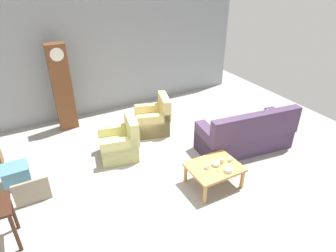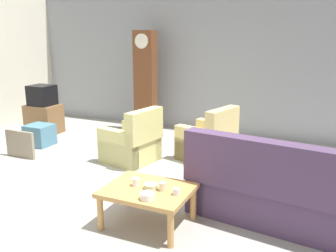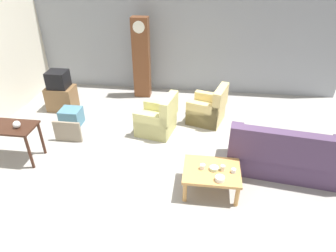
% 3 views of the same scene
% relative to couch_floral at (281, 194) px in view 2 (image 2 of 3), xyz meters
% --- Properties ---
extents(ground_plane, '(10.40, 10.40, 0.00)m').
position_rel_couch_floral_xyz_m(ground_plane, '(-2.14, -0.04, -0.36)').
color(ground_plane, '#999691').
extents(garage_door_wall, '(8.40, 0.16, 3.20)m').
position_rel_couch_floral_xyz_m(garage_door_wall, '(-2.14, 3.56, 1.24)').
color(garage_door_wall, gray).
rests_on(garage_door_wall, ground_plane).
extents(couch_floral, '(2.20, 1.14, 1.04)m').
position_rel_couch_floral_xyz_m(couch_floral, '(0.00, 0.00, 0.00)').
color(couch_floral, '#4C3856').
rests_on(couch_floral, ground_plane).
extents(armchair_olive_near, '(0.93, 0.90, 0.92)m').
position_rel_couch_floral_xyz_m(armchair_olive_near, '(-2.56, 1.09, -0.05)').
color(armchair_olive_near, '#CCC67A').
rests_on(armchair_olive_near, ground_plane).
extents(armchair_olive_far, '(0.97, 0.95, 0.92)m').
position_rel_couch_floral_xyz_m(armchair_olive_far, '(-1.44, 1.73, -0.05)').
color(armchair_olive_far, '#DBC37A').
rests_on(armchair_olive_far, ground_plane).
extents(coffee_table_wood, '(0.96, 0.76, 0.44)m').
position_rel_couch_floral_xyz_m(coffee_table_wood, '(-1.36, -0.66, 0.02)').
color(coffee_table_wood, tan).
rests_on(coffee_table_wood, ground_plane).
extents(grandfather_clock, '(0.44, 0.30, 2.15)m').
position_rel_couch_floral_xyz_m(grandfather_clock, '(-3.28, 2.97, 0.72)').
color(grandfather_clock, brown).
rests_on(grandfather_clock, ground_plane).
extents(tv_stand_cabinet, '(0.68, 0.52, 0.61)m').
position_rel_couch_floral_xyz_m(tv_stand_cabinet, '(-5.19, 1.90, -0.05)').
color(tv_stand_cabinet, brown).
rests_on(tv_stand_cabinet, ground_plane).
extents(tv_crt, '(0.48, 0.44, 0.42)m').
position_rel_couch_floral_xyz_m(tv_crt, '(-5.19, 1.90, 0.46)').
color(tv_crt, black).
rests_on(tv_crt, tv_stand_cabinet).
extents(framed_picture_leaning, '(0.60, 0.05, 0.47)m').
position_rel_couch_floral_xyz_m(framed_picture_leaning, '(-4.43, 0.48, -0.12)').
color(framed_picture_leaning, gray).
rests_on(framed_picture_leaning, ground_plane).
extents(storage_box_blue, '(0.47, 0.43, 0.40)m').
position_rel_couch_floral_xyz_m(storage_box_blue, '(-4.64, 1.17, -0.16)').
color(storage_box_blue, teal).
rests_on(storage_box_blue, ground_plane).
extents(cup_white_porcelain, '(0.09, 0.09, 0.09)m').
position_rel_couch_floral_xyz_m(cup_white_porcelain, '(-1.52, -0.65, 0.13)').
color(cup_white_porcelain, white).
rests_on(cup_white_porcelain, coffee_table_wood).
extents(cup_blue_rimmed, '(0.08, 0.08, 0.07)m').
position_rel_couch_floral_xyz_m(cup_blue_rimmed, '(-1.00, -0.68, 0.12)').
color(cup_blue_rimmed, silver).
rests_on(cup_blue_rimmed, coffee_table_wood).
extents(cup_cream_tall, '(0.08, 0.08, 0.10)m').
position_rel_couch_floral_xyz_m(cup_cream_tall, '(-1.18, -0.64, 0.13)').
color(cup_cream_tall, beige).
rests_on(cup_cream_tall, coffee_table_wood).
extents(bowl_white_stacked, '(0.15, 0.15, 0.07)m').
position_rel_couch_floral_xyz_m(bowl_white_stacked, '(-1.23, -0.91, 0.12)').
color(bowl_white_stacked, white).
rests_on(bowl_white_stacked, coffee_table_wood).
extents(bowl_shallow_green, '(0.16, 0.16, 0.05)m').
position_rel_couch_floral_xyz_m(bowl_shallow_green, '(-1.32, -0.65, 0.11)').
color(bowl_shallow_green, '#B2C69E').
rests_on(bowl_shallow_green, coffee_table_wood).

